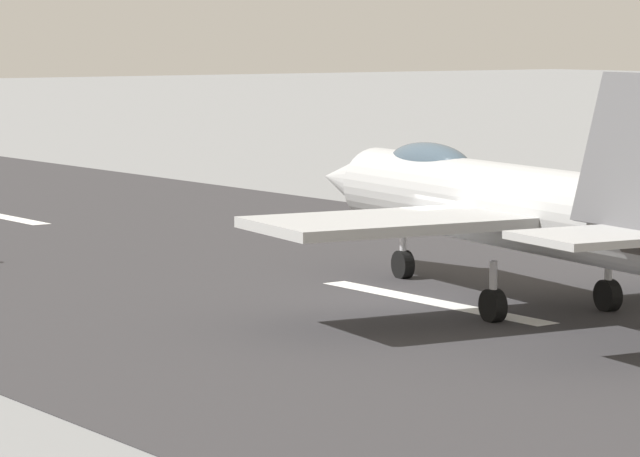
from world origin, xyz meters
TOP-DOWN VIEW (x-y plane):
  - ground_plane at (0.00, 0.00)m, footprint 400.00×400.00m
  - runway_strip at (-0.02, 0.00)m, footprint 240.00×26.00m
  - fighter_jet at (-1.45, -1.18)m, footprint 17.82×14.05m
  - marker_cone_mid at (7.36, -11.62)m, footprint 0.44×0.44m

SIDE VIEW (x-z plane):
  - ground_plane at x=0.00m, z-range 0.00..0.00m
  - runway_strip at x=-0.02m, z-range 0.00..0.02m
  - marker_cone_mid at x=7.36m, z-range 0.00..0.55m
  - fighter_jet at x=-1.45m, z-range -0.37..5.31m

